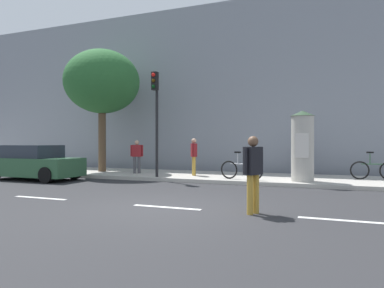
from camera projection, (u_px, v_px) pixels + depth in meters
name	position (u px, v px, depth m)	size (l,w,h in m)	color
ground_plane	(167.00, 207.00, 8.55)	(80.00, 80.00, 0.00)	#2B2B2D
sidewalk_curb	(236.00, 177.00, 15.08)	(36.00, 4.00, 0.15)	#B2ADA3
lane_markings	(167.00, 207.00, 8.55)	(25.80, 0.16, 0.01)	silver
building_backdrop	(257.00, 93.00, 19.73)	(36.00, 5.00, 8.83)	gray
traffic_light	(156.00, 107.00, 14.50)	(0.24, 0.45, 4.37)	black
poster_column	(302.00, 145.00, 12.97)	(0.90, 0.90, 2.63)	#B2ADA3
street_tree	(102.00, 82.00, 17.33)	(3.72, 3.72, 6.06)	brown
pedestrian_in_dark_shirt	(253.00, 168.00, 7.77)	(0.41, 0.54, 1.74)	#B78C33
pedestrian_tallest	(194.00, 154.00, 15.23)	(0.41, 0.55, 1.62)	#B78C33
pedestrian_in_red_top	(137.00, 154.00, 16.29)	(0.57, 0.37, 1.55)	#4C4C51
pedestrian_in_light_jacket	(301.00, 153.00, 15.59)	(0.43, 0.60, 1.64)	navy
bicycle_leaning	(374.00, 170.00, 13.42)	(1.76, 0.32, 1.09)	black
bicycle_upright	(241.00, 170.00, 13.57)	(1.75, 0.38, 1.09)	black
parked_car_dark	(34.00, 163.00, 14.87)	(4.04, 1.88, 1.48)	#2D5938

